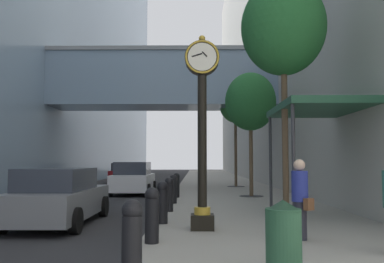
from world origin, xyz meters
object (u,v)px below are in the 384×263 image
street_clock (202,121)px  pedestrian_walking (300,197)px  bollard_fifth (173,188)px  car_grey_near (59,197)px  bollard_second (152,214)px  bollard_sixth (176,185)px  trash_bin (284,235)px  street_tree_mid_near (250,102)px  street_tree_mid_far (235,105)px  bollard_third (162,201)px  car_red_far (123,173)px  street_tree_near (283,29)px  bollard_fourth (169,193)px  bollard_nearest (132,238)px  car_white_mid (133,179)px

street_clock → pedestrian_walking: (2.01, -1.23, -1.71)m
bollard_fifth → pedestrian_walking: size_ratio=0.66×
car_grey_near → bollard_fifth: bearing=55.6°
pedestrian_walking → car_grey_near: (-5.97, 2.83, -0.24)m
bollard_second → bollard_sixth: (0.00, 9.98, 0.00)m
street_clock → trash_bin: street_clock is taller
street_tree_mid_near → street_tree_mid_far: (0.00, 7.13, 0.84)m
bollard_third → street_tree_mid_far: (3.42, 15.20, 4.63)m
street_clock → bollard_second: street_clock is taller
bollard_second → car_red_far: bearing=101.5°
street_tree_near → car_grey_near: (-6.36, -0.24, -4.85)m
bollard_second → car_grey_near: bearing=132.7°
bollard_fourth → street_tree_mid_far: 13.95m
street_tree_mid_near → pedestrian_walking: size_ratio=3.48×
street_clock → bollard_nearest: 4.66m
street_tree_mid_far → street_tree_mid_near: bearing=-90.0°
bollard_fourth → trash_bin: 7.40m
bollard_fourth → bollard_sixth: bearing=90.0°
street_clock → street_tree_near: 4.18m
bollard_fourth → car_red_far: car_red_far is taller
trash_bin → car_grey_near: 7.33m
bollard_third → car_red_far: 23.02m
street_tree_mid_near → car_red_far: bearing=120.6°
bollard_third → street_tree_mid_near: bearing=67.0°
bollard_nearest → trash_bin: (2.14, 0.40, -0.04)m
bollard_fourth → trash_bin: bearing=-73.2°
street_tree_mid_near → street_tree_mid_far: size_ratio=0.89×
car_grey_near → street_tree_mid_far: bearing=66.3°
street_tree_near → pedestrian_walking: street_tree_near is taller
bollard_sixth → car_grey_near: car_grey_near is taller
bollard_fifth → trash_bin: bollard_fifth is taller
car_white_mid → bollard_fifth: bearing=-67.4°
bollard_fourth → pedestrian_walking: pedestrian_walking is taller
bollard_fifth → car_white_mid: (-2.47, 5.92, 0.11)m
street_tree_near → pedestrian_walking: 5.55m
pedestrian_walking → street_tree_mid_far: bearing=88.7°
pedestrian_walking → bollard_second: bearing=-173.3°
car_grey_near → bollard_fourth: bearing=31.5°
street_tree_mid_near → bollard_nearest: bearing=-104.7°
bollard_fourth → car_white_mid: bearing=106.3°
car_red_far → car_white_mid: bearing=-77.2°
car_grey_near → bollard_third: bearing=-13.3°
trash_bin → bollard_sixth: bearing=100.1°
pedestrian_walking → car_white_mid: (-5.50, 13.04, -0.18)m
street_clock → pedestrian_walking: 2.91m
bollard_fifth → bollard_sixth: 2.49m
bollard_third → bollard_nearest: bearing=-90.0°
bollard_fourth → street_tree_mid_far: size_ratio=0.17×
street_tree_mid_near → trash_bin: bearing=-95.8°
street_tree_mid_far → bollard_sixth: bearing=-113.9°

